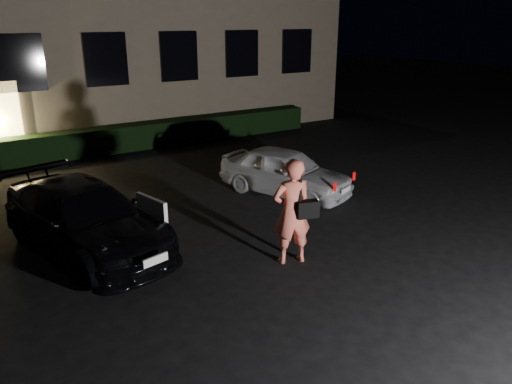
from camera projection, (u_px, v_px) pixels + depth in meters
ground at (309, 281)px, 8.62m from camera, size 80.00×80.00×0.00m
hedge at (117, 139)px, 16.85m from camera, size 15.00×0.70×0.85m
sedan at (85, 218)px, 9.65m from camera, size 2.81×4.78×1.30m
hatch at (285, 171)px, 12.72m from camera, size 2.61×3.79×1.20m
man at (292, 212)px, 9.01m from camera, size 0.83×0.66×1.99m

